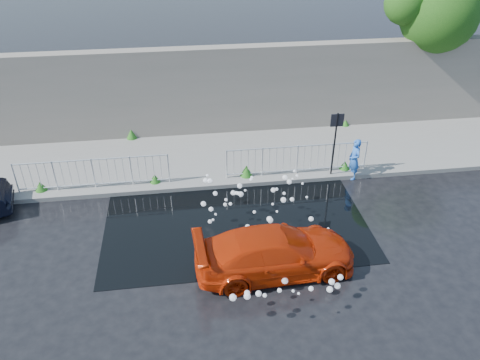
{
  "coord_description": "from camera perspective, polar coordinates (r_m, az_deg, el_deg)",
  "views": [
    {
      "loc": [
        -0.91,
        -10.56,
        8.84
      ],
      "look_at": [
        0.75,
        1.79,
        1.0
      ],
      "focal_mm": 35.0,
      "sensor_mm": 36.0,
      "label": 1
    }
  ],
  "objects": [
    {
      "name": "tree",
      "position": [
        21.23,
        23.47,
        18.5
      ],
      "size": [
        4.8,
        3.14,
        6.17
      ],
      "color": "#332114",
      "rests_on": "ground"
    },
    {
      "name": "railing_left",
      "position": [
        16.4,
        -17.47,
        0.9
      ],
      "size": [
        5.05,
        0.05,
        1.1
      ],
      "color": "silver",
      "rests_on": "pavement"
    },
    {
      "name": "red_car",
      "position": [
        12.58,
        4.35,
        -8.74
      ],
      "size": [
        4.4,
        2.01,
        1.25
      ],
      "primitive_type": "imported",
      "rotation": [
        0.0,
        0.0,
        1.63
      ],
      "color": "#BA2607",
      "rests_on": "ground"
    },
    {
      "name": "pavement",
      "position": [
        17.89,
        -3.78,
        2.74
      ],
      "size": [
        30.0,
        4.0,
        0.15
      ],
      "primitive_type": "cube",
      "color": "gray",
      "rests_on": "ground"
    },
    {
      "name": "retaining_wall",
      "position": [
        19.09,
        -4.5,
        10.75
      ],
      "size": [
        30.0,
        0.6,
        3.5
      ],
      "primitive_type": "cube",
      "color": "slate",
      "rests_on": "pavement"
    },
    {
      "name": "sign_post",
      "position": [
        16.23,
        11.57,
        5.47
      ],
      "size": [
        0.45,
        0.06,
        2.5
      ],
      "color": "black",
      "rests_on": "ground"
    },
    {
      "name": "curb",
      "position": [
        16.17,
        -3.22,
        -0.69
      ],
      "size": [
        30.0,
        0.25,
        0.16
      ],
      "primitive_type": "cube",
      "color": "gray",
      "rests_on": "ground"
    },
    {
      "name": "railing_right",
      "position": [
        16.57,
        7.0,
        2.62
      ],
      "size": [
        5.05,
        0.05,
        1.1
      ],
      "color": "silver",
      "rests_on": "pavement"
    },
    {
      "name": "weeds",
      "position": [
        17.3,
        -4.77,
        2.56
      ],
      "size": [
        12.17,
        3.93,
        0.41
      ],
      "color": "#255717",
      "rests_on": "pavement"
    },
    {
      "name": "ground",
      "position": [
        13.81,
        -2.13,
        -7.69
      ],
      "size": [
        90.0,
        90.0,
        0.0
      ],
      "primitive_type": "plane",
      "color": "black",
      "rests_on": "ground"
    },
    {
      "name": "person",
      "position": [
        16.85,
        13.77,
        2.47
      ],
      "size": [
        0.42,
        0.59,
        1.51
      ],
      "primitive_type": "imported",
      "rotation": [
        0.0,
        0.0,
        -1.45
      ],
      "color": "blue",
      "rests_on": "ground"
    },
    {
      "name": "water_spray",
      "position": [
        13.38,
        2.87,
        -5.24
      ],
      "size": [
        3.66,
        5.36,
        1.07
      ],
      "color": "white",
      "rests_on": "ground"
    },
    {
      "name": "puddle",
      "position": [
        14.62,
        -0.58,
        -5.01
      ],
      "size": [
        8.0,
        5.0,
        0.01
      ],
      "primitive_type": "cube",
      "color": "black",
      "rests_on": "ground"
    }
  ]
}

